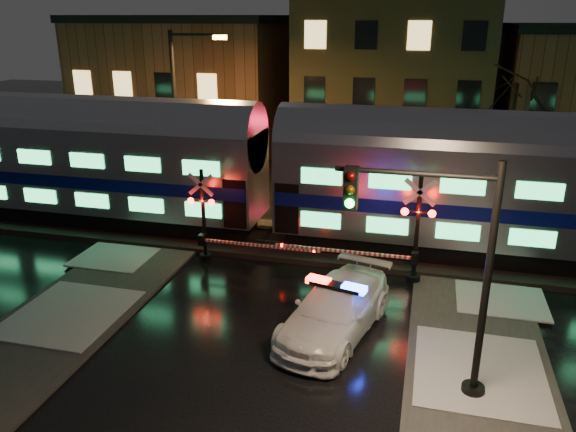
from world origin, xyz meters
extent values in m
plane|color=black|center=(0.00, 0.00, 0.00)|extent=(120.00, 120.00, 0.00)
cube|color=black|center=(0.00, 5.00, 0.12)|extent=(90.00, 4.20, 0.24)
cube|color=#2D2D2D|center=(-6.50, -6.00, 0.06)|extent=(4.00, 20.00, 0.12)
cube|color=brown|center=(-13.00, 22.00, 4.50)|extent=(14.00, 10.00, 9.00)
cube|color=brown|center=(2.00, 22.50, 5.75)|extent=(12.00, 11.00, 11.50)
cube|color=black|center=(-14.80, 5.00, 0.64)|extent=(24.00, 2.40, 0.80)
cube|color=#B7BAC1|center=(-14.80, 5.00, 2.94)|extent=(25.00, 3.05, 3.80)
cube|color=navy|center=(-14.80, 5.00, 2.54)|extent=(24.75, 3.09, 0.55)
cylinder|color=#B7BAC1|center=(-14.80, 5.00, 4.64)|extent=(25.00, 3.05, 3.05)
imported|color=white|center=(2.21, -1.76, 0.79)|extent=(3.44, 5.84, 1.59)
cube|color=black|center=(2.21, -1.76, 1.63)|extent=(1.71, 0.80, 0.11)
cube|color=#FF0C05|center=(1.63, -1.62, 1.67)|extent=(0.79, 0.53, 0.19)
cube|color=#1426FF|center=(2.79, -1.90, 1.67)|extent=(0.79, 0.53, 0.19)
cylinder|color=black|center=(4.46, 2.40, 0.16)|extent=(0.53, 0.53, 0.32)
cylinder|color=black|center=(4.46, 2.40, 2.11)|extent=(0.17, 0.17, 4.22)
sphere|color=#FF0C05|center=(3.99, 2.22, 2.85)|extent=(0.27, 0.27, 0.27)
sphere|color=#FF0C05|center=(4.94, 2.22, 2.85)|extent=(0.27, 0.27, 0.27)
cube|color=white|center=(1.83, 2.15, 1.11)|extent=(5.27, 0.10, 0.10)
cube|color=black|center=(4.46, 2.15, 1.11)|extent=(0.25, 0.30, 0.45)
cylinder|color=black|center=(-3.84, 2.40, 0.14)|extent=(0.48, 0.48, 0.29)
cylinder|color=black|center=(-3.84, 2.40, 1.92)|extent=(0.15, 0.15, 3.84)
sphere|color=#FF0C05|center=(-4.27, 2.22, 2.59)|extent=(0.25, 0.25, 0.25)
sphere|color=#FF0C05|center=(-3.41, 2.22, 2.59)|extent=(0.25, 0.25, 0.25)
cube|color=white|center=(-1.44, 2.15, 1.01)|extent=(4.80, 0.10, 0.10)
cube|color=black|center=(-3.84, 2.15, 1.01)|extent=(0.25, 0.30, 0.45)
cylinder|color=black|center=(6.26, -4.01, 0.16)|extent=(0.59, 0.59, 0.32)
cylinder|color=black|center=(6.26, -4.01, 3.18)|extent=(0.19, 0.19, 6.36)
cylinder|color=black|center=(4.36, -4.01, 5.94)|extent=(3.82, 0.13, 0.13)
cube|color=black|center=(2.87, -4.16, 5.51)|extent=(0.34, 0.30, 1.06)
sphere|color=#0CFF3F|center=(2.87, -4.32, 5.17)|extent=(0.23, 0.23, 0.23)
cylinder|color=black|center=(-7.91, 9.00, 4.41)|extent=(0.22, 0.22, 8.82)
cylinder|color=black|center=(-6.59, 9.00, 8.60)|extent=(2.65, 0.13, 0.13)
cube|color=orange|center=(-5.38, 9.00, 8.49)|extent=(0.61, 0.31, 0.20)
camera|label=1|loc=(4.59, -17.14, 9.44)|focal=35.00mm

